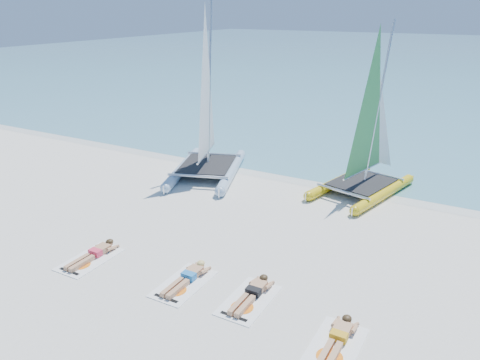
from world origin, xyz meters
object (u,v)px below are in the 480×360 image
at_px(sunbather_a, 94,253).
at_px(sunbather_d, 338,338).
at_px(towel_b, 184,284).
at_px(towel_c, 249,300).
at_px(catamaran_blue, 206,124).
at_px(sunbather_c, 253,292).
at_px(towel_d, 335,347).
at_px(towel_a, 90,259).
at_px(sunbather_b, 188,277).
at_px(catamaran_yellow, 372,138).

xyz_separation_m(sunbather_a, sunbather_d, (7.28, -0.14, 0.00)).
xyz_separation_m(sunbather_a, towel_b, (3.07, 0.09, -0.11)).
bearing_deg(towel_c, towel_b, -174.08).
bearing_deg(catamaran_blue, sunbather_a, -101.74).
bearing_deg(towel_b, sunbather_d, -3.03).
height_order(sunbather_a, sunbather_c, same).
bearing_deg(towel_b, towel_c, 5.92).
bearing_deg(towel_d, sunbather_a, 177.43).
distance_m(towel_a, towel_b, 3.08).
bearing_deg(sunbather_b, towel_b, -90.00).
height_order(towel_a, towel_d, same).
height_order(sunbather_a, towel_b, sunbather_a).
distance_m(sunbather_a, towel_c, 4.90).
bearing_deg(catamaran_blue, towel_b, -80.88).
bearing_deg(sunbather_c, towel_a, -172.32).
xyz_separation_m(sunbather_a, towel_d, (7.28, -0.33, -0.11)).
xyz_separation_m(catamaran_yellow, sunbather_b, (-2.38, -8.91, -1.95)).
relative_size(catamaran_yellow, sunbather_b, 3.81).
relative_size(catamaran_yellow, towel_b, 3.55).
xyz_separation_m(catamaran_yellow, towel_c, (-0.56, -8.91, -2.06)).
height_order(towel_a, sunbather_b, sunbather_b).
bearing_deg(towel_d, catamaran_yellow, 100.89).
relative_size(catamaran_blue, sunbather_b, 4.25).
distance_m(catamaran_yellow, towel_d, 9.91).
xyz_separation_m(towel_a, towel_d, (7.28, -0.14, 0.00)).
height_order(catamaran_yellow, towel_b, catamaran_yellow).
relative_size(towel_a, sunbather_d, 1.07).
bearing_deg(towel_c, sunbather_a, -176.77).
distance_m(catamaran_yellow, sunbather_c, 8.95).
height_order(towel_c, sunbather_d, sunbather_d).
relative_size(sunbather_b, towel_d, 0.93).
relative_size(towel_a, sunbather_b, 1.07).
distance_m(catamaran_blue, towel_d, 11.70).
relative_size(sunbather_b, sunbather_d, 1.00).
bearing_deg(sunbather_a, sunbather_b, 5.20).
distance_m(towel_a, towel_c, 4.92).
bearing_deg(towel_c, towel_a, -174.53).
relative_size(catamaran_yellow, towel_c, 3.55).
relative_size(sunbather_c, sunbather_d, 1.00).
bearing_deg(towel_d, catamaran_blue, 136.29).
bearing_deg(catamaran_blue, towel_d, -63.17).
height_order(catamaran_yellow, towel_d, catamaran_yellow).
xyz_separation_m(catamaran_blue, towel_b, (4.10, -7.53, -2.18)).
bearing_deg(towel_c, sunbather_c, 90.00).
bearing_deg(towel_a, catamaran_yellow, 59.85).
height_order(catamaran_blue, sunbather_a, catamaran_blue).
bearing_deg(sunbather_d, sunbather_c, 165.80).
xyz_separation_m(towel_b, sunbather_b, (-0.00, 0.19, 0.11)).
distance_m(towel_a, towel_d, 7.28).
bearing_deg(towel_c, catamaran_blue, 128.91).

